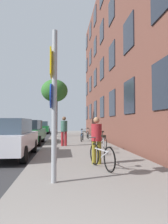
# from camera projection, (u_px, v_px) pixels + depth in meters

# --- Properties ---
(ground_plane) EXTENTS (41.80, 41.80, 0.00)m
(ground_plane) POSITION_uv_depth(u_px,v_px,m) (28.00, 142.00, 15.69)
(ground_plane) COLOR #332D28
(sidewalk) EXTENTS (4.20, 38.00, 0.12)m
(sidewalk) POSITION_uv_depth(u_px,v_px,m) (75.00, 141.00, 16.06)
(sidewalk) COLOR gray
(sidewalk) RESTS_ON ground
(building_facade) EXTENTS (0.56, 27.00, 13.76)m
(building_facade) POSITION_uv_depth(u_px,v_px,m) (110.00, 51.00, 16.17)
(building_facade) COLOR brown
(building_facade) RESTS_ON ground
(sign_post) EXTENTS (0.15, 0.60, 3.50)m
(sign_post) POSITION_uv_depth(u_px,v_px,m) (53.00, 98.00, 4.88)
(sign_post) COLOR gray
(sign_post) RESTS_ON sidewalk
(traffic_light) EXTENTS (0.43, 0.24, 3.82)m
(traffic_light) POSITION_uv_depth(u_px,v_px,m) (56.00, 111.00, 23.75)
(traffic_light) COLOR black
(traffic_light) RESTS_ON sidewalk
(tree_near) EXTENTS (2.57, 2.57, 5.56)m
(tree_near) POSITION_uv_depth(u_px,v_px,m) (54.00, 92.00, 20.81)
(tree_near) COLOR #4C3823
(tree_near) RESTS_ON sidewalk
(bicycle_0) EXTENTS (0.56, 1.71, 0.99)m
(bicycle_0) POSITION_uv_depth(u_px,v_px,m) (101.00, 155.00, 6.27)
(bicycle_0) COLOR black
(bicycle_0) RESTS_ON sidewalk
(bicycle_1) EXTENTS (0.51, 1.63, 0.94)m
(bicycle_1) POSITION_uv_depth(u_px,v_px,m) (94.00, 145.00, 9.19)
(bicycle_1) COLOR black
(bicycle_1) RESTS_ON sidewalk
(bicycle_2) EXTENTS (0.42, 1.64, 0.91)m
(bicycle_2) POSITION_uv_depth(u_px,v_px,m) (102.00, 141.00, 11.27)
(bicycle_2) COLOR black
(bicycle_2) RESTS_ON sidewalk
(bicycle_3) EXTENTS (0.51, 1.59, 0.95)m
(bicycle_3) POSITION_uv_depth(u_px,v_px,m) (93.00, 138.00, 13.86)
(bicycle_3) COLOR black
(bicycle_3) RESTS_ON sidewalk
(bicycle_4) EXTENTS (0.50, 1.54, 0.90)m
(bicycle_4) POSITION_uv_depth(u_px,v_px,m) (82.00, 136.00, 15.48)
(bicycle_4) COLOR black
(bicycle_4) RESTS_ON sidewalk
(bicycle_5) EXTENTS (0.42, 1.63, 0.91)m
(bicycle_5) POSITION_uv_depth(u_px,v_px,m) (88.00, 134.00, 17.90)
(bicycle_5) COLOR black
(bicycle_5) RESTS_ON sidewalk
(pedestrian_0) EXTENTS (0.44, 0.44, 1.53)m
(pedestrian_0) POSITION_uv_depth(u_px,v_px,m) (97.00, 137.00, 6.97)
(pedestrian_0) COLOR olive
(pedestrian_0) RESTS_ON sidewalk
(pedestrian_1) EXTENTS (0.50, 0.50, 1.70)m
(pedestrian_1) POSITION_uv_depth(u_px,v_px,m) (64.00, 129.00, 12.37)
(pedestrian_1) COLOR maroon
(pedestrian_1) RESTS_ON sidewalk
(car_0) EXTENTS (1.87, 4.49, 1.62)m
(car_0) POSITION_uv_depth(u_px,v_px,m) (9.00, 138.00, 8.86)
(car_0) COLOR silver
(car_0) RESTS_ON road_asphalt
(car_1) EXTENTS (1.94, 4.48, 1.62)m
(car_1) POSITION_uv_depth(u_px,v_px,m) (29.00, 132.00, 14.44)
(car_1) COLOR #19662D
(car_1) RESTS_ON road_asphalt
(car_2) EXTENTS (2.02, 4.26, 1.62)m
(car_2) POSITION_uv_depth(u_px,v_px,m) (42.00, 127.00, 27.86)
(car_2) COLOR #19662D
(car_2) RESTS_ON road_asphalt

